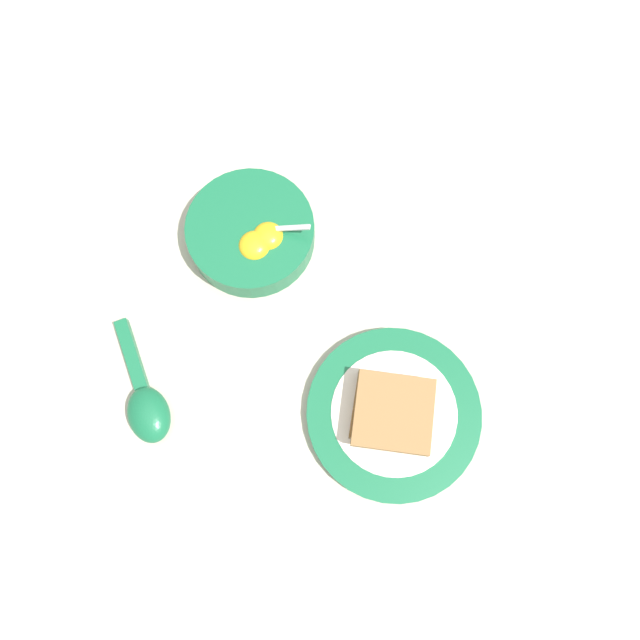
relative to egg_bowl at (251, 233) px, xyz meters
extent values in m
plane|color=beige|center=(-0.10, -0.13, -0.02)|extent=(3.00, 3.00, 0.00)
cylinder|color=#196B42|center=(0.00, 0.00, 0.00)|extent=(0.18, 0.18, 0.04)
cylinder|color=white|center=(0.00, 0.00, 0.00)|extent=(0.15, 0.15, 0.02)
ellipsoid|color=yellow|center=(-0.01, -0.02, 0.02)|extent=(0.04, 0.04, 0.02)
ellipsoid|color=yellow|center=(0.01, -0.03, 0.02)|extent=(0.04, 0.04, 0.02)
cylinder|color=black|center=(-0.02, 0.00, 0.01)|extent=(0.04, 0.04, 0.00)
ellipsoid|color=silver|center=(0.01, -0.01, 0.02)|extent=(0.03, 0.02, 0.01)
cube|color=silver|center=(0.03, -0.05, 0.04)|extent=(0.03, 0.05, 0.03)
cylinder|color=#196B42|center=(-0.05, -0.31, -0.01)|extent=(0.23, 0.23, 0.02)
cylinder|color=white|center=(-0.05, -0.31, 0.00)|extent=(0.17, 0.17, 0.00)
cube|color=brown|center=(-0.05, -0.31, 0.00)|extent=(0.13, 0.13, 0.02)
cube|color=#9E7042|center=(-0.06, -0.31, 0.02)|extent=(0.13, 0.14, 0.02)
ellipsoid|color=#196B42|center=(-0.27, -0.08, -0.01)|extent=(0.08, 0.09, 0.03)
cube|color=#196B42|center=(-0.23, 0.00, -0.02)|extent=(0.06, 0.10, 0.02)
camera|label=1|loc=(-0.19, -0.31, 0.81)|focal=35.00mm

